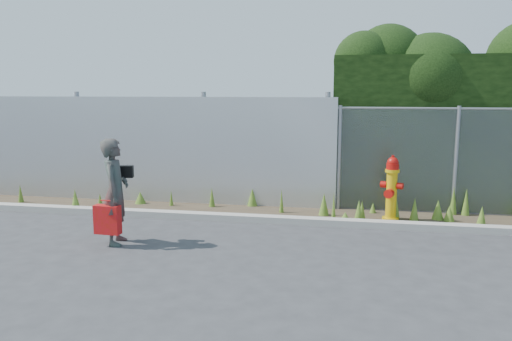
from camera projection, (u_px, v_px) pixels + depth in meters
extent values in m
plane|color=#343537|center=(259.00, 256.00, 7.12)|extent=(80.00, 80.00, 0.00)
cube|color=#A29C93|center=(277.00, 220.00, 8.86)|extent=(16.00, 0.22, 0.12)
cube|color=#3F3224|center=(281.00, 214.00, 9.45)|extent=(16.00, 1.20, 0.01)
cone|color=#466B20|center=(171.00, 199.00, 10.09)|extent=(0.09, 0.09, 0.32)
cone|color=#466B20|center=(359.00, 211.00, 8.89)|extent=(0.17, 0.17, 0.40)
cone|color=#466B20|center=(282.00, 201.00, 9.51)|extent=(0.09, 0.09, 0.47)
cone|color=#466B20|center=(373.00, 208.00, 9.50)|extent=(0.13, 0.13, 0.21)
cone|color=#466B20|center=(334.00, 207.00, 8.94)|extent=(0.08, 0.08, 0.53)
cone|color=#466B20|center=(449.00, 214.00, 8.90)|extent=(0.20, 0.20, 0.30)
cone|color=#466B20|center=(324.00, 205.00, 9.31)|extent=(0.20, 0.20, 0.43)
cone|color=#466B20|center=(395.00, 207.00, 9.06)|extent=(0.18, 0.18, 0.47)
cone|color=#466B20|center=(482.00, 216.00, 8.66)|extent=(0.16, 0.16, 0.34)
cone|color=#466B20|center=(75.00, 200.00, 9.70)|extent=(0.18, 0.18, 0.43)
cone|color=#466B20|center=(212.00, 198.00, 9.99)|extent=(0.13, 0.13, 0.40)
cone|color=#466B20|center=(414.00, 210.00, 8.93)|extent=(0.16, 0.16, 0.43)
cone|color=#466B20|center=(466.00, 203.00, 9.30)|extent=(0.15, 0.15, 0.52)
cone|color=#466B20|center=(252.00, 198.00, 10.07)|extent=(0.21, 0.21, 0.36)
cone|color=#466B20|center=(345.00, 218.00, 8.83)|extent=(0.23, 0.23, 0.20)
cone|color=#466B20|center=(140.00, 198.00, 10.29)|extent=(0.24, 0.24, 0.25)
cone|color=#466B20|center=(20.00, 194.00, 10.39)|extent=(0.12, 0.12, 0.39)
cone|color=#466B20|center=(362.00, 211.00, 9.01)|extent=(0.15, 0.15, 0.35)
cone|color=#466B20|center=(453.00, 201.00, 9.36)|extent=(0.14, 0.14, 0.54)
cone|color=#466B20|center=(100.00, 199.00, 10.31)|extent=(0.09, 0.09, 0.22)
cone|color=#466B20|center=(438.00, 210.00, 9.01)|extent=(0.21, 0.21, 0.37)
cube|color=#B4B6BB|center=(132.00, 150.00, 10.44)|extent=(8.50, 0.08, 2.20)
cylinder|color=gray|center=(80.00, 145.00, 10.77)|extent=(0.10, 0.10, 2.30)
cylinder|color=gray|center=(204.00, 148.00, 10.27)|extent=(0.10, 0.10, 2.30)
cylinder|color=gray|center=(327.00, 151.00, 9.82)|extent=(0.10, 0.10, 2.30)
cylinder|color=gray|center=(339.00, 158.00, 9.68)|extent=(0.07, 0.07, 2.05)
cylinder|color=gray|center=(456.00, 161.00, 9.30)|extent=(0.07, 0.07, 2.05)
sphere|color=black|center=(364.00, 61.00, 10.09)|extent=(1.21, 1.21, 1.21)
sphere|color=black|center=(388.00, 62.00, 10.28)|extent=(1.52, 1.52, 1.52)
sphere|color=black|center=(429.00, 78.00, 10.05)|extent=(1.79, 1.79, 1.79)
sphere|color=black|center=(474.00, 86.00, 10.10)|extent=(1.30, 1.30, 1.30)
cylinder|color=gold|center=(390.00, 219.00, 9.01)|extent=(0.29, 0.29, 0.06)
cylinder|color=gold|center=(391.00, 196.00, 8.95)|extent=(0.19, 0.19, 0.89)
cylinder|color=gold|center=(392.00, 171.00, 8.87)|extent=(0.25, 0.25, 0.05)
cylinder|color=#B20F0A|center=(393.00, 167.00, 8.86)|extent=(0.22, 0.22, 0.11)
sphere|color=#B20F0A|center=(393.00, 163.00, 8.85)|extent=(0.20, 0.20, 0.20)
cylinder|color=#B20F0A|center=(393.00, 157.00, 8.83)|extent=(0.05, 0.05, 0.05)
cylinder|color=#B20F0A|center=(383.00, 185.00, 8.94)|extent=(0.11, 0.12, 0.12)
cylinder|color=#B20F0A|center=(400.00, 186.00, 8.89)|extent=(0.11, 0.12, 0.12)
cylinder|color=#B20F0A|center=(392.00, 194.00, 8.79)|extent=(0.16, 0.13, 0.16)
imported|color=#0E5B50|center=(115.00, 192.00, 7.57)|extent=(0.50, 0.66, 1.63)
cube|color=#B1190A|center=(107.00, 220.00, 7.48)|extent=(0.40, 0.15, 0.44)
cylinder|color=#B1190A|center=(107.00, 201.00, 7.43)|extent=(0.19, 0.02, 0.02)
cube|color=black|center=(125.00, 172.00, 7.73)|extent=(0.25, 0.10, 0.19)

